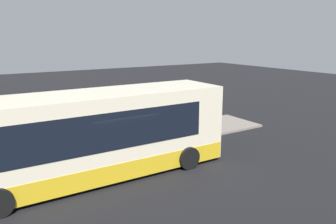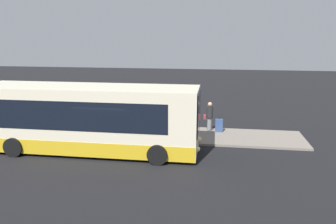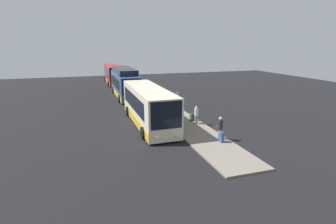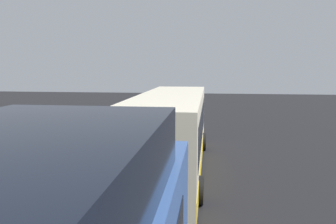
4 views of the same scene
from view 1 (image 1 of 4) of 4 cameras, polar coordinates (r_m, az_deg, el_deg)
ground at (r=13.30m, az=-8.89°, el=-10.36°), size 80.00×80.00×0.00m
platform at (r=16.04m, az=-13.39°, el=-6.19°), size 20.00×3.09×0.12m
bus_lead at (r=12.50m, az=-13.70°, el=-4.28°), size 10.78×2.86×3.24m
passenger_boarding at (r=16.72m, az=-12.06°, el=-2.06°), size 0.61×0.53×1.58m
passenger_waiting at (r=18.50m, az=-0.38°, el=-0.07°), size 0.56×0.39×1.71m
suitcase at (r=18.79m, az=1.36°, el=-1.57°), size 0.43×0.22×1.00m
sign_post at (r=14.92m, az=-20.84°, el=-1.54°), size 0.10×0.85×2.45m
trash_bin at (r=16.65m, az=-15.17°, el=-4.18°), size 0.44×0.44×0.65m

